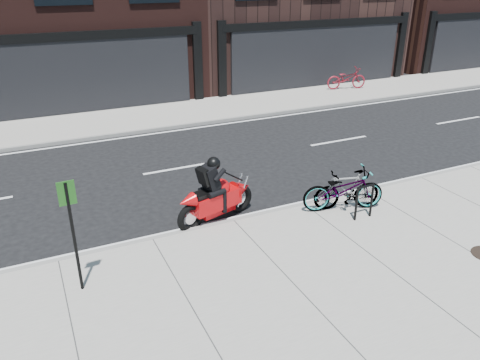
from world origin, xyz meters
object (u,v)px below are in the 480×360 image
bicycle_rear (347,190)px  bicycle_far (346,78)px  sign_post (72,227)px  motorcycle (219,194)px  bike_rack (364,199)px  bicycle_front (343,190)px

bicycle_rear → bicycle_far: 13.49m
sign_post → motorcycle: bearing=21.3°
bike_rack → bicycle_front: (-0.18, 0.59, 0.03)m
bike_rack → bicycle_far: bicycle_far is taller
bike_rack → bicycle_rear: 0.60m
bicycle_front → bike_rack: bearing=-146.8°
bicycle_far → bicycle_rear: bearing=156.3°
bike_rack → motorcycle: motorcycle is taller
sign_post → bicycle_far: bearing=34.6°
bike_rack → bicycle_far: (8.04, 11.38, 0.02)m
bicycle_rear → motorcycle: motorcycle is taller
bicycle_far → sign_post: bearing=141.1°
bike_rack → bicycle_rear: size_ratio=0.51×
bike_rack → bicycle_rear: bearing=96.1°
bicycle_far → sign_post: (-14.60, -11.34, 0.79)m
sign_post → bicycle_front: bearing=1.8°
bicycle_far → sign_post: 18.51m
motorcycle → bike_rack: bearing=-44.2°
sign_post → bike_rack: bearing=-3.5°
bike_rack → bicycle_front: bicycle_front is taller
bicycle_front → sign_post: bearing=111.6°
bicycle_front → sign_post: 6.45m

